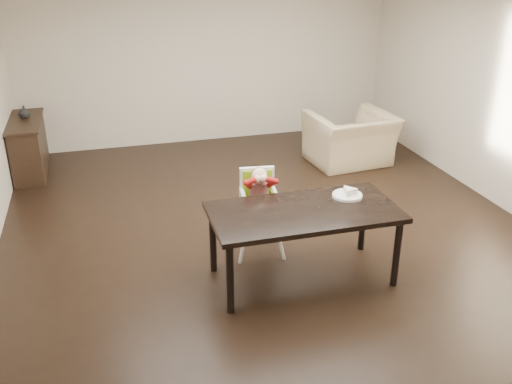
% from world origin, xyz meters
% --- Properties ---
extents(ground, '(7.00, 7.00, 0.00)m').
position_xyz_m(ground, '(0.00, 0.00, 0.00)').
color(ground, black).
rests_on(ground, ground).
extents(room_walls, '(6.02, 7.02, 2.71)m').
position_xyz_m(room_walls, '(0.00, 0.00, 1.86)').
color(room_walls, beige).
rests_on(room_walls, ground).
extents(dining_table, '(1.80, 0.90, 0.75)m').
position_xyz_m(dining_table, '(0.02, -1.00, 0.67)').
color(dining_table, black).
rests_on(dining_table, ground).
extents(high_chair, '(0.45, 0.45, 0.97)m').
position_xyz_m(high_chair, '(-0.24, -0.33, 0.68)').
color(high_chair, white).
rests_on(high_chair, ground).
extents(plate, '(0.35, 0.35, 0.09)m').
position_xyz_m(plate, '(0.54, -0.83, 0.78)').
color(plate, white).
rests_on(plate, dining_table).
extents(armchair, '(1.24, 0.87, 1.02)m').
position_xyz_m(armchair, '(1.80, 1.82, 0.51)').
color(armchair, tan).
rests_on(armchair, ground).
extents(sideboard, '(0.44, 1.26, 0.79)m').
position_xyz_m(sideboard, '(-2.78, 2.70, 0.40)').
color(sideboard, black).
rests_on(sideboard, ground).
extents(vase, '(0.18, 0.19, 0.17)m').
position_xyz_m(vase, '(-2.78, 2.83, 0.87)').
color(vase, '#99999E').
rests_on(vase, sideboard).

